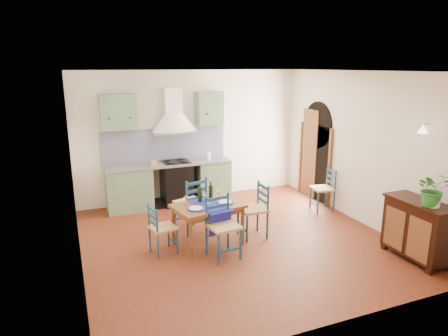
{
  "coord_description": "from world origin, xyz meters",
  "views": [
    {
      "loc": [
        -2.54,
        -5.74,
        2.88
      ],
      "look_at": [
        -0.12,
        0.3,
        1.21
      ],
      "focal_mm": 32.0,
      "sensor_mm": 36.0,
      "label": 1
    }
  ],
  "objects": [
    {
      "name": "floor",
      "position": [
        0.0,
        0.0,
        0.0
      ],
      "size": [
        5.0,
        5.0,
        0.0
      ],
      "primitive_type": "plane",
      "color": "#4B1A10",
      "rests_on": "ground"
    },
    {
      "name": "back_wall",
      "position": [
        -0.47,
        2.29,
        1.05
      ],
      "size": [
        5.0,
        0.96,
        2.8
      ],
      "color": "silver",
      "rests_on": "ground"
    },
    {
      "name": "right_wall",
      "position": [
        2.5,
        0.28,
        1.34
      ],
      "size": [
        0.26,
        5.0,
        2.8
      ],
      "color": "silver",
      "rests_on": "ground"
    },
    {
      "name": "left_wall",
      "position": [
        -2.5,
        0.0,
        1.4
      ],
      "size": [
        0.04,
        5.0,
        2.8
      ],
      "primitive_type": "cube",
      "color": "silver",
      "rests_on": "ground"
    },
    {
      "name": "ceiling",
      "position": [
        0.0,
        0.0,
        2.8
      ],
      "size": [
        5.0,
        5.0,
        0.01
      ],
      "primitive_type": "cube",
      "color": "white",
      "rests_on": "back_wall"
    },
    {
      "name": "dining_table",
      "position": [
        -0.5,
        0.03,
        0.62
      ],
      "size": [
        1.21,
        0.94,
        1.01
      ],
      "color": "brown",
      "rests_on": "ground"
    },
    {
      "name": "chair_near",
      "position": [
        -0.44,
        -0.44,
        0.5
      ],
      "size": [
        0.5,
        0.5,
        0.96
      ],
      "color": "navy",
      "rests_on": "ground"
    },
    {
      "name": "chair_far",
      "position": [
        -0.6,
        0.64,
        0.52
      ],
      "size": [
        0.58,
        0.58,
        1.01
      ],
      "color": "navy",
      "rests_on": "ground"
    },
    {
      "name": "chair_left",
      "position": [
        -1.3,
        -0.0,
        0.42
      ],
      "size": [
        0.44,
        0.44,
        0.81
      ],
      "color": "navy",
      "rests_on": "ground"
    },
    {
      "name": "chair_right",
      "position": [
        0.35,
        0.05,
        0.49
      ],
      "size": [
        0.45,
        0.45,
        0.95
      ],
      "color": "navy",
      "rests_on": "ground"
    },
    {
      "name": "chair_spare",
      "position": [
        2.23,
        0.69,
        0.45
      ],
      "size": [
        0.47,
        0.47,
        0.88
      ],
      "color": "navy",
      "rests_on": "ground"
    },
    {
      "name": "sideboard",
      "position": [
        2.26,
        -1.64,
        0.51
      ],
      "size": [
        0.5,
        1.05,
        0.94
      ],
      "color": "black",
      "rests_on": "ground"
    },
    {
      "name": "potted_plant",
      "position": [
        2.22,
        -1.84,
        1.19
      ],
      "size": [
        0.56,
        0.52,
        0.5
      ],
      "primitive_type": "imported",
      "rotation": [
        0.0,
        0.0,
        -0.35
      ],
      "color": "#286C27",
      "rests_on": "sideboard"
    }
  ]
}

